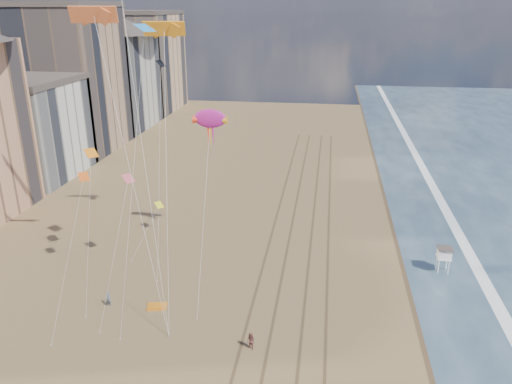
% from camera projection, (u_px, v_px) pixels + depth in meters
% --- Properties ---
extents(wet_sand, '(260.00, 260.00, 0.00)m').
position_uv_depth(wet_sand, '(425.00, 230.00, 66.87)').
color(wet_sand, '#42301E').
rests_on(wet_sand, ground).
extents(foam, '(260.00, 260.00, 0.00)m').
position_uv_depth(foam, '(458.00, 232.00, 66.29)').
color(foam, white).
rests_on(foam, ground).
extents(tracks, '(7.68, 120.00, 0.01)m').
position_uv_depth(tracks, '(297.00, 256.00, 59.86)').
color(tracks, brown).
rests_on(tracks, ground).
extents(buildings, '(34.72, 131.35, 29.00)m').
position_uv_depth(buildings, '(58.00, 88.00, 94.67)').
color(buildings, '#C6B284').
rests_on(buildings, ground).
extents(lifeguard_stand, '(1.66, 1.66, 2.99)m').
position_uv_depth(lifeguard_stand, '(444.00, 254.00, 55.59)').
color(lifeguard_stand, white).
rests_on(lifeguard_stand, ground).
extents(grounded_kite, '(2.14, 1.61, 0.22)m').
position_uv_depth(grounded_kite, '(157.00, 306.00, 49.71)').
color(grounded_kite, orange).
rests_on(grounded_kite, ground).
extents(show_kite, '(4.08, 8.37, 22.01)m').
position_uv_depth(show_kite, '(210.00, 119.00, 57.05)').
color(show_kite, '#AE1A7F').
rests_on(show_kite, ground).
extents(kite_flyer_a, '(0.60, 0.42, 1.56)m').
position_uv_depth(kite_flyer_a, '(109.00, 299.00, 49.67)').
color(kite_flyer_a, slate).
rests_on(kite_flyer_a, ground).
extents(kite_flyer_b, '(1.02, 0.96, 1.66)m').
position_uv_depth(kite_flyer_b, '(251.00, 341.00, 43.39)').
color(kite_flyer_b, brown).
rests_on(kite_flyer_b, ground).
extents(small_kites, '(10.19, 16.10, 23.07)m').
position_uv_depth(small_kites, '(128.00, 128.00, 51.60)').
color(small_kites, '#DB5314').
rests_on(small_kites, ground).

